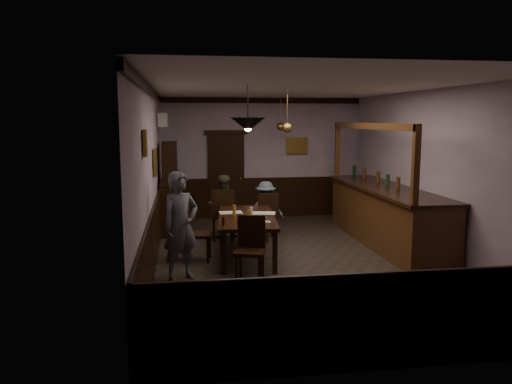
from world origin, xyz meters
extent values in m
cube|color=#2D2621|center=(0.00, 0.00, -0.01)|extent=(5.00, 8.00, 0.01)
cube|color=white|center=(0.00, 0.00, 3.00)|extent=(5.00, 8.00, 0.01)
cube|color=#A993AB|center=(0.00, 4.00, 1.50)|extent=(5.00, 0.01, 3.00)
cube|color=#A993AB|center=(0.00, -4.00, 1.50)|extent=(5.00, 0.01, 3.00)
cube|color=#A993AB|center=(-2.50, 0.00, 1.50)|extent=(0.01, 8.00, 3.00)
cube|color=#A993AB|center=(2.50, 0.00, 1.50)|extent=(0.01, 8.00, 3.00)
cube|color=black|center=(-0.86, 0.30, 0.72)|extent=(1.21, 2.29, 0.06)
cube|color=black|center=(-1.37, -0.68, 0.34)|extent=(0.07, 0.07, 0.69)
cube|color=black|center=(-0.54, -0.76, 0.34)|extent=(0.07, 0.07, 0.69)
cube|color=black|center=(-1.18, 1.35, 0.34)|extent=(0.07, 0.07, 0.69)
cube|color=black|center=(-0.34, 1.27, 0.34)|extent=(0.07, 0.07, 0.69)
cube|color=black|center=(-1.18, 1.69, 0.49)|extent=(0.48, 0.48, 0.05)
cube|color=black|center=(-1.19, 1.48, 0.79)|extent=(0.46, 0.07, 0.55)
cube|color=black|center=(-0.98, 1.86, 0.24)|extent=(0.04, 0.04, 0.47)
cube|color=black|center=(-1.35, 1.88, 0.24)|extent=(0.04, 0.04, 0.47)
cube|color=black|center=(-1.00, 1.49, 0.24)|extent=(0.04, 0.04, 0.47)
cube|color=black|center=(-1.37, 1.51, 0.24)|extent=(0.04, 0.04, 0.47)
cube|color=black|center=(-0.28, 1.60, 0.46)|extent=(0.46, 0.46, 0.05)
cube|color=black|center=(-0.27, 1.41, 0.73)|extent=(0.43, 0.07, 0.51)
cube|color=black|center=(-0.12, 1.79, 0.22)|extent=(0.04, 0.04, 0.44)
cube|color=black|center=(-0.47, 1.76, 0.22)|extent=(0.04, 0.04, 0.44)
cube|color=black|center=(-0.10, 1.44, 0.22)|extent=(0.04, 0.04, 0.44)
cube|color=black|center=(-0.44, 1.41, 0.22)|extent=(0.04, 0.04, 0.44)
cube|color=black|center=(-0.99, -1.09, 0.46)|extent=(0.54, 0.54, 0.05)
cube|color=black|center=(-0.94, -0.91, 0.74)|extent=(0.42, 0.16, 0.51)
cube|color=black|center=(-1.21, -1.21, 0.22)|extent=(0.04, 0.04, 0.44)
cube|color=black|center=(-0.88, -1.31, 0.22)|extent=(0.04, 0.04, 0.44)
cube|color=black|center=(-1.11, -0.88, 0.22)|extent=(0.04, 0.04, 0.44)
cube|color=black|center=(-0.77, -0.98, 0.22)|extent=(0.04, 0.04, 0.44)
cube|color=black|center=(-1.72, 0.18, 0.46)|extent=(0.49, 0.49, 0.05)
cube|color=black|center=(-1.92, 0.21, 0.74)|extent=(0.11, 0.43, 0.51)
cube|color=black|center=(-1.58, -0.02, 0.22)|extent=(0.04, 0.04, 0.44)
cube|color=black|center=(-1.52, 0.33, 0.22)|extent=(0.04, 0.04, 0.44)
cube|color=black|center=(-1.92, 0.04, 0.22)|extent=(0.04, 0.04, 0.44)
cube|color=black|center=(-1.87, 0.38, 0.22)|extent=(0.04, 0.04, 0.44)
imported|color=#50525C|center=(-2.02, -0.85, 0.84)|extent=(0.73, 0.67, 1.68)
imported|color=#494D2E|center=(-1.16, 1.88, 0.66)|extent=(0.68, 0.55, 1.32)
imported|color=#515B74|center=(-0.26, 1.80, 0.59)|extent=(0.79, 0.50, 1.18)
cube|color=silver|center=(-1.11, 0.65, 0.75)|extent=(0.43, 0.32, 0.01)
cube|color=silver|center=(-0.51, 0.50, 0.75)|extent=(0.47, 0.38, 0.01)
cube|color=#E7BC55|center=(-0.96, 0.09, 0.75)|extent=(0.16, 0.16, 0.00)
cylinder|color=white|center=(-0.60, -0.30, 0.76)|extent=(0.15, 0.15, 0.01)
imported|color=white|center=(-0.63, -0.23, 0.80)|extent=(0.09, 0.09, 0.07)
cylinder|color=white|center=(-0.95, -0.28, 0.76)|extent=(0.22, 0.22, 0.01)
torus|color=#C68C47|center=(-1.03, -0.26, 0.79)|extent=(0.13, 0.13, 0.04)
torus|color=#C68C47|center=(-0.88, -0.19, 0.79)|extent=(0.13, 0.13, 0.04)
cylinder|color=yellow|center=(-0.82, 0.19, 0.81)|extent=(0.07, 0.07, 0.12)
cylinder|color=#BF721E|center=(-1.08, 0.34, 0.85)|extent=(0.06, 0.06, 0.20)
cylinder|color=silver|center=(-0.77, 0.35, 0.82)|extent=(0.06, 0.06, 0.15)
cylinder|color=black|center=(-1.34, -0.45, 0.82)|extent=(0.04, 0.04, 0.14)
cube|color=black|center=(-2.20, 2.65, 0.53)|extent=(0.53, 1.49, 1.07)
cube|color=black|center=(-2.20, 2.65, 1.12)|extent=(0.51, 1.44, 0.09)
cube|color=black|center=(-2.25, 2.65, 1.55)|extent=(0.32, 0.96, 0.85)
cube|color=#543116|center=(2.00, 0.85, 0.55)|extent=(0.89, 4.17, 1.09)
cube|color=black|center=(1.98, 0.85, 1.11)|extent=(0.99, 4.27, 0.06)
cube|color=#543116|center=(1.60, 0.85, 2.34)|extent=(0.10, 4.07, 0.12)
cube|color=#543116|center=(1.60, -1.14, 1.74)|extent=(0.10, 0.10, 1.29)
cube|color=#543116|center=(1.60, 2.84, 1.74)|extent=(0.10, 0.10, 1.29)
cube|color=black|center=(-0.90, 3.95, 1.05)|extent=(0.90, 0.06, 2.10)
cube|color=white|center=(-2.38, 2.90, 2.45)|extent=(0.20, 0.85, 0.30)
cube|color=olive|center=(-2.46, -1.60, 2.15)|extent=(0.04, 0.28, 0.36)
cube|color=olive|center=(-2.46, 0.80, 1.70)|extent=(0.04, 0.62, 0.48)
cube|color=olive|center=(0.90, 3.96, 1.80)|extent=(0.55, 0.04, 0.42)
cylinder|color=black|center=(-0.93, -0.50, 2.69)|extent=(0.02, 0.02, 0.62)
cone|color=black|center=(-0.93, -0.50, 2.38)|extent=(0.56, 0.56, 0.22)
sphere|color=#FFD88C|center=(-0.93, -0.50, 2.33)|extent=(0.12, 0.12, 0.12)
cylinder|color=#BF8C3F|center=(0.10, 1.39, 2.65)|extent=(0.02, 0.02, 0.70)
cone|color=#BF8C3F|center=(0.10, 1.39, 2.30)|extent=(0.20, 0.20, 0.22)
sphere|color=#FFD88C|center=(0.10, 1.39, 2.25)|extent=(0.12, 0.12, 0.12)
cylinder|color=#BF8C3F|center=(0.30, 3.08, 2.65)|extent=(0.02, 0.02, 0.70)
cone|color=#BF8C3F|center=(0.30, 3.08, 2.30)|extent=(0.20, 0.20, 0.22)
sphere|color=#FFD88C|center=(0.30, 3.08, 2.25)|extent=(0.12, 0.12, 0.12)
camera|label=1|loc=(-1.97, -8.39, 2.46)|focal=35.00mm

